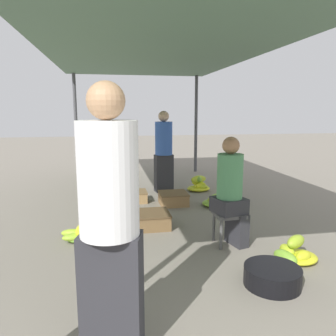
{
  "coord_description": "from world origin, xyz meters",
  "views": [
    {
      "loc": [
        -0.73,
        -1.32,
        1.58
      ],
      "look_at": [
        0.0,
        2.74,
        0.87
      ],
      "focal_mm": 35.0,
      "sensor_mm": 36.0,
      "label": 1
    }
  ],
  "objects_px": {
    "vendor_seated": "(231,190)",
    "banana_pile_left_3": "(106,179)",
    "banana_pile_right_1": "(199,185)",
    "crate_far": "(173,198)",
    "banana_pile_right_2": "(218,202)",
    "crate_mid": "(135,196)",
    "basin_black": "(272,276)",
    "banana_pile_right_0": "(294,254)",
    "banana_pile_left_2": "(109,206)",
    "stool": "(229,219)",
    "shopper_walking_mid": "(164,150)",
    "vendor_foreground": "(110,220)",
    "banana_pile_left_1": "(80,234)",
    "banana_pile_left_0": "(105,192)",
    "crate_near": "(151,220)"
  },
  "relations": [
    {
      "from": "banana_pile_right_0",
      "to": "banana_pile_right_1",
      "type": "bearing_deg",
      "value": 92.67
    },
    {
      "from": "banana_pile_left_3",
      "to": "banana_pile_right_2",
      "type": "relative_size",
      "value": 0.87
    },
    {
      "from": "vendor_seated",
      "to": "banana_pile_left_3",
      "type": "distance_m",
      "value": 4.13
    },
    {
      "from": "vendor_foreground",
      "to": "banana_pile_right_2",
      "type": "relative_size",
      "value": 3.15
    },
    {
      "from": "banana_pile_left_2",
      "to": "banana_pile_right_0",
      "type": "distance_m",
      "value": 2.9
    },
    {
      "from": "crate_far",
      "to": "banana_pile_left_3",
      "type": "bearing_deg",
      "value": 119.75
    },
    {
      "from": "banana_pile_right_1",
      "to": "crate_far",
      "type": "bearing_deg",
      "value": -128.93
    },
    {
      "from": "banana_pile_right_0",
      "to": "crate_far",
      "type": "height_order",
      "value": "banana_pile_right_0"
    },
    {
      "from": "banana_pile_right_1",
      "to": "shopper_walking_mid",
      "type": "bearing_deg",
      "value": 171.93
    },
    {
      "from": "banana_pile_left_0",
      "to": "banana_pile_left_1",
      "type": "distance_m",
      "value": 2.2
    },
    {
      "from": "banana_pile_left_1",
      "to": "banana_pile_right_1",
      "type": "relative_size",
      "value": 1.02
    },
    {
      "from": "vendor_foreground",
      "to": "banana_pile_right_2",
      "type": "distance_m",
      "value": 3.68
    },
    {
      "from": "basin_black",
      "to": "vendor_seated",
      "type": "bearing_deg",
      "value": 92.65
    },
    {
      "from": "vendor_foreground",
      "to": "crate_mid",
      "type": "bearing_deg",
      "value": 83.06
    },
    {
      "from": "vendor_foreground",
      "to": "basin_black",
      "type": "xyz_separation_m",
      "value": [
        1.45,
        0.58,
        -0.83
      ]
    },
    {
      "from": "banana_pile_right_1",
      "to": "shopper_walking_mid",
      "type": "distance_m",
      "value": 0.99
    },
    {
      "from": "vendor_seated",
      "to": "crate_mid",
      "type": "xyz_separation_m",
      "value": [
        -0.96,
        2.08,
        -0.58
      ]
    },
    {
      "from": "banana_pile_left_0",
      "to": "shopper_walking_mid",
      "type": "xyz_separation_m",
      "value": [
        1.15,
        0.14,
        0.76
      ]
    },
    {
      "from": "banana_pile_left_1",
      "to": "banana_pile_right_2",
      "type": "distance_m",
      "value": 2.44
    },
    {
      "from": "vendor_foreground",
      "to": "crate_far",
      "type": "distance_m",
      "value": 3.6
    },
    {
      "from": "banana_pile_left_0",
      "to": "crate_mid",
      "type": "height_order",
      "value": "crate_mid"
    },
    {
      "from": "banana_pile_left_2",
      "to": "crate_mid",
      "type": "xyz_separation_m",
      "value": [
        0.46,
        0.49,
        0.01
      ]
    },
    {
      "from": "banana_pile_left_0",
      "to": "crate_mid",
      "type": "relative_size",
      "value": 1.65
    },
    {
      "from": "crate_mid",
      "to": "banana_pile_left_3",
      "type": "bearing_deg",
      "value": 106.87
    },
    {
      "from": "crate_mid",
      "to": "crate_far",
      "type": "height_order",
      "value": "crate_far"
    },
    {
      "from": "vendor_foreground",
      "to": "banana_pile_left_0",
      "type": "bearing_deg",
      "value": 91.14
    },
    {
      "from": "banana_pile_left_1",
      "to": "crate_mid",
      "type": "distance_m",
      "value": 1.84
    },
    {
      "from": "crate_near",
      "to": "vendor_foreground",
      "type": "bearing_deg",
      "value": -103.56
    },
    {
      "from": "banana_pile_left_2",
      "to": "banana_pile_left_3",
      "type": "height_order",
      "value": "banana_pile_left_3"
    },
    {
      "from": "vendor_foreground",
      "to": "crate_far",
      "type": "relative_size",
      "value": 3.69
    },
    {
      "from": "vendor_foreground",
      "to": "crate_far",
      "type": "height_order",
      "value": "vendor_foreground"
    },
    {
      "from": "banana_pile_left_1",
      "to": "banana_pile_left_3",
      "type": "height_order",
      "value": "banana_pile_left_3"
    },
    {
      "from": "crate_mid",
      "to": "basin_black",
      "type": "bearing_deg",
      "value": -71.71
    },
    {
      "from": "vendor_foreground",
      "to": "banana_pile_left_1",
      "type": "relative_size",
      "value": 3.76
    },
    {
      "from": "crate_near",
      "to": "shopper_walking_mid",
      "type": "height_order",
      "value": "shopper_walking_mid"
    },
    {
      "from": "banana_pile_right_0",
      "to": "crate_mid",
      "type": "distance_m",
      "value": 3.03
    },
    {
      "from": "stool",
      "to": "banana_pile_left_1",
      "type": "xyz_separation_m",
      "value": [
        -1.77,
        0.43,
        -0.24
      ]
    },
    {
      "from": "banana_pile_right_1",
      "to": "banana_pile_right_2",
      "type": "distance_m",
      "value": 1.1
    },
    {
      "from": "banana_pile_left_1",
      "to": "crate_near",
      "type": "height_order",
      "value": "banana_pile_left_1"
    },
    {
      "from": "banana_pile_left_1",
      "to": "banana_pile_left_2",
      "type": "distance_m",
      "value": 1.22
    },
    {
      "from": "vendor_foreground",
      "to": "banana_pile_right_1",
      "type": "height_order",
      "value": "vendor_foreground"
    },
    {
      "from": "vendor_seated",
      "to": "banana_pile_right_0",
      "type": "bearing_deg",
      "value": -48.21
    },
    {
      "from": "stool",
      "to": "banana_pile_left_0",
      "type": "height_order",
      "value": "stool"
    },
    {
      "from": "vendor_foreground",
      "to": "banana_pile_left_0",
      "type": "height_order",
      "value": "vendor_foreground"
    },
    {
      "from": "banana_pile_left_2",
      "to": "banana_pile_right_2",
      "type": "xyz_separation_m",
      "value": [
        1.82,
        -0.05,
        -0.0
      ]
    },
    {
      "from": "basin_black",
      "to": "banana_pile_left_0",
      "type": "bearing_deg",
      "value": 113.17
    },
    {
      "from": "banana_pile_left_2",
      "to": "stool",
      "type": "bearing_deg",
      "value": -48.5
    },
    {
      "from": "banana_pile_left_3",
      "to": "crate_near",
      "type": "xyz_separation_m",
      "value": [
        0.64,
        -3.04,
        0.02
      ]
    },
    {
      "from": "vendor_seated",
      "to": "basin_black",
      "type": "relative_size",
      "value": 2.51
    },
    {
      "from": "basin_black",
      "to": "crate_far",
      "type": "bearing_deg",
      "value": 97.84
    }
  ]
}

